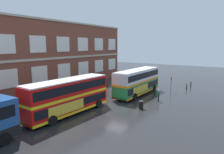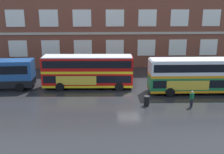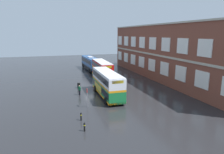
# 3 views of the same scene
# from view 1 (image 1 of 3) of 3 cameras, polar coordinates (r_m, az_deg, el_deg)

# --- Properties ---
(ground_plane) EXTENTS (120.00, 120.00, 0.00)m
(ground_plane) POSITION_cam_1_polar(r_m,az_deg,el_deg) (26.69, -2.36, -8.20)
(ground_plane) COLOR #232326
(brick_terminal_building) EXTENTS (46.50, 8.19, 12.15)m
(brick_terminal_building) POSITION_cam_1_polar(r_m,az_deg,el_deg) (36.81, -23.89, 5.22)
(brick_terminal_building) COLOR brown
(brick_terminal_building) RESTS_ON ground
(double_decker_near) EXTENTS (11.09, 3.20, 4.07)m
(double_decker_near) POSITION_cam_1_polar(r_m,az_deg,el_deg) (23.63, -12.32, -5.28)
(double_decker_near) COLOR red
(double_decker_near) RESTS_ON ground
(double_decker_middle) EXTENTS (11.04, 3.00, 4.07)m
(double_decker_middle) POSITION_cam_1_polar(r_m,az_deg,el_deg) (32.35, 7.31, -1.26)
(double_decker_middle) COLOR #197038
(double_decker_middle) RESTS_ON ground
(waiting_passenger) EXTENTS (0.60, 0.42, 1.70)m
(waiting_passenger) POSITION_cam_1_polar(r_m,az_deg,el_deg) (29.21, 13.12, -5.00)
(waiting_passenger) COLOR black
(waiting_passenger) RESTS_ON ground
(bus_stand_flag) EXTENTS (0.44, 0.10, 2.70)m
(bus_stand_flag) POSITION_cam_1_polar(r_m,az_deg,el_deg) (34.81, 16.52, -1.69)
(bus_stand_flag) COLOR slate
(bus_stand_flag) RESTS_ON ground
(station_litter_bin) EXTENTS (0.60, 0.60, 1.03)m
(station_litter_bin) POSITION_cam_1_polar(r_m,az_deg,el_deg) (25.50, 8.29, -7.90)
(station_litter_bin) COLOR black
(station_litter_bin) RESTS_ON ground
(safety_bollard_west) EXTENTS (0.19, 0.19, 0.95)m
(safety_bollard_west) POSITION_cam_1_polar(r_m,az_deg,el_deg) (38.58, 20.51, -2.59)
(safety_bollard_west) COLOR black
(safety_bollard_west) RESTS_ON ground
(safety_bollard_east) EXTENTS (0.19, 0.19, 0.95)m
(safety_bollard_east) POSITION_cam_1_polar(r_m,az_deg,el_deg) (41.31, 21.57, -1.90)
(safety_bollard_east) COLOR black
(safety_bollard_east) RESTS_ON ground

